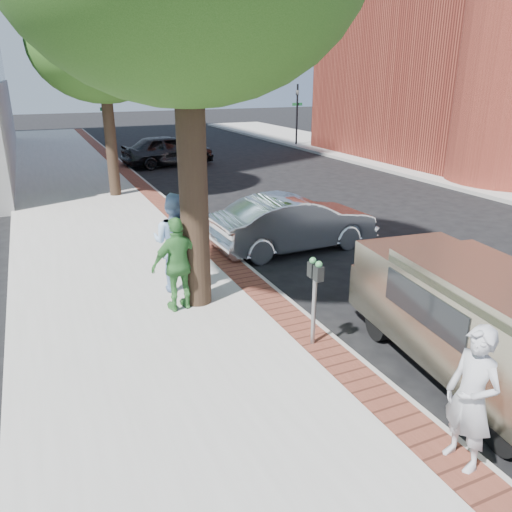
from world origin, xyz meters
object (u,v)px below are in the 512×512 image
person_gray (472,398)px  person_officer (176,243)px  sedan_silver (295,223)px  person_green (179,264)px  parking_meter (315,284)px  van (473,316)px  bg_car (168,150)px

person_gray → person_officer: size_ratio=0.85×
person_officer → sedan_silver: 3.96m
person_green → sedan_silver: 4.57m
person_gray → sedan_silver: bearing=162.7°
person_gray → sedan_silver: (2.00, 7.70, -0.29)m
person_officer → person_green: size_ratio=1.14×
parking_meter → van: (1.86, -1.46, -0.27)m
sedan_silver → van: 6.17m
person_gray → sedan_silver: size_ratio=0.40×
van → person_officer: bearing=132.5°
person_green → person_gray: bearing=101.2°
parking_meter → sedan_silver: bearing=65.0°
person_officer → person_green: 0.93m
sedan_silver → bg_car: bearing=-3.2°
parking_meter → person_officer: person_officer is taller
person_gray → van: size_ratio=0.36×
person_gray → bg_car: person_gray is taller
parking_meter → sedan_silver: parking_meter is taller
parking_meter → bg_car: parking_meter is taller
person_officer → person_green: bearing=118.8°
person_green → van: (3.45, -3.62, -0.11)m
sedan_silver → person_gray: bearing=163.7°
person_officer → person_green: (-0.20, -0.90, -0.12)m
sedan_silver → bg_car: 13.93m
sedan_silver → bg_car: bg_car is taller
person_gray → person_officer: person_officer is taller
person_green → person_officer: bearing=-110.2°
person_gray → person_officer: bearing=-168.1°
parking_meter → person_officer: (-1.39, 3.06, -0.05)m
bg_car → person_green: bearing=159.6°
parking_meter → person_green: size_ratio=0.83×
sedan_silver → van: (-0.33, -6.16, 0.22)m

